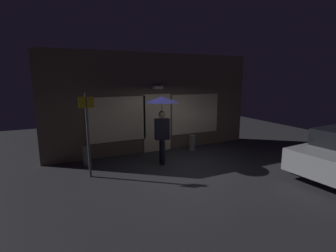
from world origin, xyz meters
TOP-DOWN VIEW (x-y plane):
  - ground_plane at (0.00, 0.00)m, footprint 18.00×18.00m
  - building_facade at (0.00, 2.34)m, footprint 8.15×0.48m
  - person_with_umbrella at (-0.43, 0.76)m, footprint 1.06×1.06m
  - street_sign_post at (-2.73, 0.62)m, footprint 0.40×0.07m
  - sidewalk_bollard at (1.28, 1.69)m, footprint 0.25×0.25m
  - sidewalk_bollard_2 at (-2.70, 1.63)m, footprint 0.24×0.24m

SIDE VIEW (x-z plane):
  - ground_plane at x=0.00m, z-range 0.00..0.00m
  - sidewalk_bollard at x=1.28m, z-range 0.00..0.60m
  - sidewalk_bollard_2 at x=-2.70m, z-range 0.00..0.65m
  - street_sign_post at x=-2.73m, z-range 0.16..2.55m
  - person_with_umbrella at x=-0.43m, z-range 0.58..2.79m
  - building_facade at x=0.00m, z-range -0.02..3.68m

